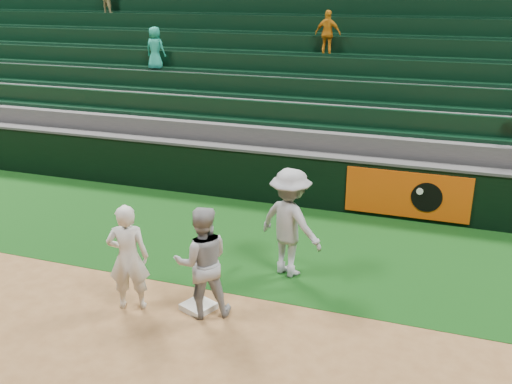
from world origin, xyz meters
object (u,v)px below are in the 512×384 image
first_base (198,306)px  baserunner (202,262)px  first_baseman (128,258)px  base_coach (290,223)px

first_base → baserunner: (0.12, -0.07, 0.83)m
first_baseman → baserunner: (1.14, 0.21, 0.02)m
first_base → baserunner: bearing=-29.0°
first_base → baserunner: 0.84m
first_baseman → base_coach: (2.04, 1.88, 0.10)m
first_baseman → base_coach: base_coach is taller
base_coach → first_baseman: bearing=66.0°
base_coach → baserunner: bearing=85.2°
first_base → base_coach: bearing=57.7°
first_baseman → baserunner: bearing=169.1°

